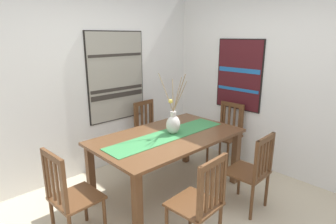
% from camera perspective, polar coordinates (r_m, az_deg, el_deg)
% --- Properties ---
extents(ground_plane, '(6.40, 6.40, 0.03)m').
position_cam_1_polar(ground_plane, '(3.25, 3.92, -21.76)').
color(ground_plane, beige).
extents(wall_back, '(6.40, 0.12, 2.70)m').
position_cam_1_polar(wall_back, '(4.13, -15.14, 6.53)').
color(wall_back, silver).
rests_on(wall_back, ground_plane).
extents(wall_side, '(0.12, 6.40, 2.70)m').
position_cam_1_polar(wall_side, '(4.21, 21.87, 6.12)').
color(wall_side, silver).
rests_on(wall_side, ground_plane).
extents(dining_table, '(1.81, 1.06, 0.77)m').
position_cam_1_polar(dining_table, '(3.45, -0.05, -6.39)').
color(dining_table, brown).
rests_on(dining_table, ground_plane).
extents(table_runner, '(1.66, 0.36, 0.01)m').
position_cam_1_polar(table_runner, '(3.41, -0.05, -4.75)').
color(table_runner, '#388447').
rests_on(table_runner, dining_table).
extents(centerpiece_vase, '(0.23, 0.32, 0.75)m').
position_cam_1_polar(centerpiece_vase, '(3.42, 1.08, -2.28)').
color(centerpiece_vase, silver).
rests_on(centerpiece_vase, dining_table).
extents(chair_0, '(0.44, 0.44, 0.92)m').
position_cam_1_polar(chair_0, '(3.33, 16.79, -11.37)').
color(chair_0, brown).
rests_on(chair_0, ground_plane).
extents(chair_1, '(0.45, 0.45, 0.95)m').
position_cam_1_polar(chair_1, '(4.45, -3.77, -3.78)').
color(chair_1, brown).
rests_on(chair_1, ground_plane).
extents(chair_2, '(0.44, 0.44, 0.96)m').
position_cam_1_polar(chair_2, '(2.89, -19.42, -15.86)').
color(chair_2, brown).
rests_on(chair_2, ground_plane).
extents(chair_3, '(0.45, 0.45, 0.95)m').
position_cam_1_polar(chair_3, '(2.67, 6.54, -17.80)').
color(chair_3, brown).
rests_on(chair_3, ground_plane).
extents(chair_4, '(0.45, 0.45, 0.94)m').
position_cam_1_polar(chair_4, '(4.45, 11.92, -4.14)').
color(chair_4, brown).
rests_on(chair_4, ground_plane).
extents(painting_on_back_wall, '(0.96, 0.05, 1.32)m').
position_cam_1_polar(painting_on_back_wall, '(4.24, -10.53, 7.12)').
color(painting_on_back_wall, black).
extents(painting_on_side_wall, '(0.05, 0.78, 1.08)m').
position_cam_1_polar(painting_on_side_wall, '(4.44, 14.39, 7.37)').
color(painting_on_side_wall, black).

